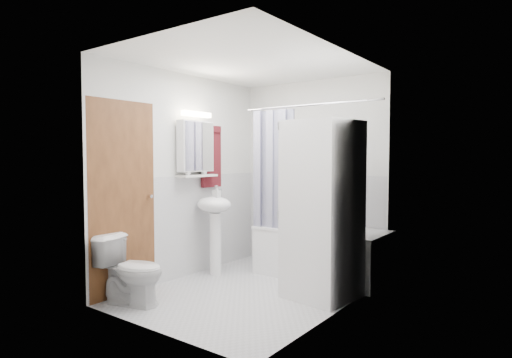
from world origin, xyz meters
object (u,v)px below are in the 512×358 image
Objects in this scene: sink at (215,217)px; bathtub at (321,250)px; washer_dryer at (322,209)px; toilet at (131,271)px.

bathtub is at bearing 31.37° from sink.
washer_dryer reaches higher than toilet.
sink is 1.57× the size of toilet.
washer_dryer is (1.43, 0.03, 0.19)m from sink.
sink is (-1.09, -0.66, 0.38)m from bathtub.
toilet is at bearing -87.69° from sink.
bathtub is 1.33m from sink.
sink is 0.58× the size of washer_dryer.
toilet is at bearing -129.77° from washer_dryer.
toilet is (-1.38, -1.29, -0.57)m from washer_dryer.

